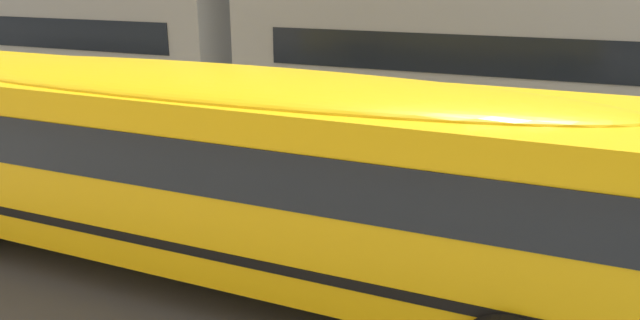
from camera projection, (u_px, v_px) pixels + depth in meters
ground_plane at (286, 231)px, 9.81m from camera, size 400.00×400.00×0.00m
sidewalk_far at (398, 130)px, 15.99m from camera, size 120.00×3.00×0.01m
lane_centreline at (286, 231)px, 9.81m from camera, size 110.00×0.16×0.01m
school_bus at (192, 153)px, 8.17m from camera, size 13.06×3.12×2.92m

